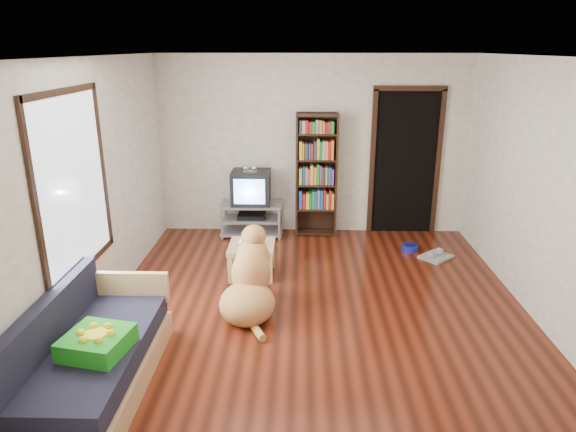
{
  "coord_description": "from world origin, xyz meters",
  "views": [
    {
      "loc": [
        -0.17,
        -4.94,
        2.69
      ],
      "look_at": [
        -0.31,
        0.45,
        0.9
      ],
      "focal_mm": 32.0,
      "sensor_mm": 36.0,
      "label": 1
    }
  ],
  "objects_px": {
    "crt_tv": "(251,187)",
    "tv_stand": "(252,218)",
    "bookshelf": "(316,169)",
    "coffee_table": "(252,254)",
    "sofa": "(91,359)",
    "dog": "(250,283)",
    "dog_bowl": "(410,248)",
    "grey_rag": "(436,257)",
    "green_cushion": "(97,342)",
    "laptop": "(251,244)"
  },
  "relations": [
    {
      "from": "crt_tv",
      "to": "coffee_table",
      "type": "height_order",
      "value": "crt_tv"
    },
    {
      "from": "dog_bowl",
      "to": "sofa",
      "type": "xyz_separation_m",
      "value": [
        -3.22,
        -3.07,
        0.22
      ]
    },
    {
      "from": "bookshelf",
      "to": "dog",
      "type": "distance_m",
      "value": 2.62
    },
    {
      "from": "green_cushion",
      "to": "sofa",
      "type": "height_order",
      "value": "sofa"
    },
    {
      "from": "green_cushion",
      "to": "crt_tv",
      "type": "relative_size",
      "value": 0.79
    },
    {
      "from": "dog",
      "to": "tv_stand",
      "type": "bearing_deg",
      "value": 95.02
    },
    {
      "from": "laptop",
      "to": "crt_tv",
      "type": "xyz_separation_m",
      "value": [
        -0.13,
        1.45,
        0.33
      ]
    },
    {
      "from": "bookshelf",
      "to": "coffee_table",
      "type": "xyz_separation_m",
      "value": [
        -0.82,
        -1.5,
        -0.72
      ]
    },
    {
      "from": "green_cushion",
      "to": "dog",
      "type": "height_order",
      "value": "dog"
    },
    {
      "from": "sofa",
      "to": "dog",
      "type": "relative_size",
      "value": 1.59
    },
    {
      "from": "green_cushion",
      "to": "laptop",
      "type": "height_order",
      "value": "green_cushion"
    },
    {
      "from": "crt_tv",
      "to": "tv_stand",
      "type": "bearing_deg",
      "value": -90.0
    },
    {
      "from": "dog_bowl",
      "to": "coffee_table",
      "type": "xyz_separation_m",
      "value": [
        -2.11,
        -0.84,
        0.24
      ]
    },
    {
      "from": "grey_rag",
      "to": "bookshelf",
      "type": "xyz_separation_m",
      "value": [
        -1.59,
        0.91,
        0.99
      ]
    },
    {
      "from": "bookshelf",
      "to": "coffee_table",
      "type": "relative_size",
      "value": 3.27
    },
    {
      "from": "grey_rag",
      "to": "crt_tv",
      "type": "bearing_deg",
      "value": 161.85
    },
    {
      "from": "dog_bowl",
      "to": "crt_tv",
      "type": "bearing_deg",
      "value": 165.42
    },
    {
      "from": "dog_bowl",
      "to": "coffee_table",
      "type": "bearing_deg",
      "value": -158.26
    },
    {
      "from": "green_cushion",
      "to": "dog",
      "type": "bearing_deg",
      "value": 64.98
    },
    {
      "from": "dog_bowl",
      "to": "coffee_table",
      "type": "distance_m",
      "value": 2.28
    },
    {
      "from": "tv_stand",
      "to": "laptop",
      "type": "bearing_deg",
      "value": -84.67
    },
    {
      "from": "laptop",
      "to": "dog_bowl",
      "type": "height_order",
      "value": "laptop"
    },
    {
      "from": "tv_stand",
      "to": "bookshelf",
      "type": "xyz_separation_m",
      "value": [
        0.95,
        0.09,
        0.73
      ]
    },
    {
      "from": "sofa",
      "to": "coffee_table",
      "type": "bearing_deg",
      "value": 63.57
    },
    {
      "from": "laptop",
      "to": "sofa",
      "type": "height_order",
      "value": "sofa"
    },
    {
      "from": "dog_bowl",
      "to": "coffee_table",
      "type": "height_order",
      "value": "coffee_table"
    },
    {
      "from": "bookshelf",
      "to": "tv_stand",
      "type": "bearing_deg",
      "value": -174.37
    },
    {
      "from": "dog_bowl",
      "to": "dog",
      "type": "distance_m",
      "value": 2.72
    },
    {
      "from": "grey_rag",
      "to": "bookshelf",
      "type": "bearing_deg",
      "value": 150.39
    },
    {
      "from": "laptop",
      "to": "crt_tv",
      "type": "height_order",
      "value": "crt_tv"
    },
    {
      "from": "green_cushion",
      "to": "laptop",
      "type": "distance_m",
      "value": 2.53
    },
    {
      "from": "green_cushion",
      "to": "tv_stand",
      "type": "relative_size",
      "value": 0.51
    },
    {
      "from": "green_cushion",
      "to": "laptop",
      "type": "xyz_separation_m",
      "value": [
        0.98,
        2.32,
        -0.08
      ]
    },
    {
      "from": "tv_stand",
      "to": "coffee_table",
      "type": "height_order",
      "value": "tv_stand"
    },
    {
      "from": "dog_bowl",
      "to": "crt_tv",
      "type": "distance_m",
      "value": 2.42
    },
    {
      "from": "grey_rag",
      "to": "sofa",
      "type": "relative_size",
      "value": 0.22
    },
    {
      "from": "crt_tv",
      "to": "bookshelf",
      "type": "height_order",
      "value": "bookshelf"
    },
    {
      "from": "dog_bowl",
      "to": "grey_rag",
      "type": "xyz_separation_m",
      "value": [
        0.3,
        -0.25,
        -0.03
      ]
    },
    {
      "from": "laptop",
      "to": "dog",
      "type": "height_order",
      "value": "dog"
    },
    {
      "from": "tv_stand",
      "to": "sofa",
      "type": "relative_size",
      "value": 0.5
    },
    {
      "from": "tv_stand",
      "to": "bookshelf",
      "type": "distance_m",
      "value": 1.2
    },
    {
      "from": "coffee_table",
      "to": "tv_stand",
      "type": "bearing_deg",
      "value": 95.45
    },
    {
      "from": "green_cushion",
      "to": "sofa",
      "type": "xyz_separation_m",
      "value": [
        -0.12,
        0.13,
        -0.24
      ]
    },
    {
      "from": "laptop",
      "to": "bookshelf",
      "type": "bearing_deg",
      "value": 72.32
    },
    {
      "from": "coffee_table",
      "to": "dog_bowl",
      "type": "bearing_deg",
      "value": 21.74
    },
    {
      "from": "bookshelf",
      "to": "sofa",
      "type": "relative_size",
      "value": 1.0
    },
    {
      "from": "laptop",
      "to": "tv_stand",
      "type": "xyz_separation_m",
      "value": [
        -0.13,
        1.43,
        -0.14
      ]
    },
    {
      "from": "laptop",
      "to": "bookshelf",
      "type": "relative_size",
      "value": 0.18
    },
    {
      "from": "sofa",
      "to": "grey_rag",
      "type": "bearing_deg",
      "value": 38.72
    },
    {
      "from": "laptop",
      "to": "coffee_table",
      "type": "height_order",
      "value": "laptop"
    }
  ]
}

